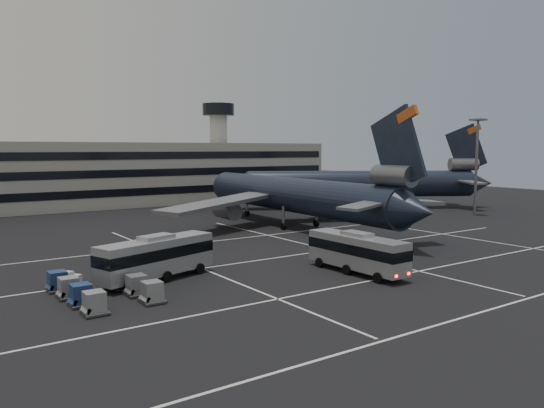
{
  "coord_description": "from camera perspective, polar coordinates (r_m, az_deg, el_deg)",
  "views": [
    {
      "loc": [
        -31.34,
        -45.7,
        12.72
      ],
      "look_at": [
        10.48,
        14.64,
        5.0
      ],
      "focal_mm": 35.0,
      "sensor_mm": 36.0,
      "label": 1
    }
  ],
  "objects": [
    {
      "name": "trijet_main",
      "position": [
        85.6,
        2.49,
        0.99
      ],
      "size": [
        47.4,
        57.64,
        18.08
      ],
      "rotation": [
        0.0,
        0.0,
        -0.05
      ],
      "color": "black",
      "rests_on": "ground"
    },
    {
      "name": "bus_near",
      "position": [
        54.95,
        9.12,
        -4.98
      ],
      "size": [
        3.27,
        12.11,
        4.25
      ],
      "rotation": [
        0.0,
        0.0,
        0.02
      ],
      "color": "#9EA0A7",
      "rests_on": "ground"
    },
    {
      "name": "trijet_far",
      "position": [
        114.73,
        9.97,
        2.27
      ],
      "size": [
        52.32,
        35.51,
        18.08
      ],
      "rotation": [
        0.0,
        0.0,
        1.04
      ],
      "color": "black",
      "rests_on": "ground"
    },
    {
      "name": "bus_far",
      "position": [
        52.52,
        -12.31,
        -5.45
      ],
      "size": [
        12.81,
        6.52,
        4.42
      ],
      "rotation": [
        0.0,
        0.0,
        1.88
      ],
      "color": "#9EA0A7",
      "rests_on": "ground"
    },
    {
      "name": "ground",
      "position": [
        56.85,
        -0.28,
        -6.92
      ],
      "size": [
        260.0,
        260.0,
        0.0
      ],
      "primitive_type": "plane",
      "color": "black",
      "rests_on": "ground"
    },
    {
      "name": "lightpole_right",
      "position": [
        108.01,
        21.17,
        5.12
      ],
      "size": [
        2.4,
        2.4,
        18.28
      ],
      "color": "slate",
      "rests_on": "ground"
    },
    {
      "name": "lane_markings",
      "position": [
        57.96,
        0.09,
        -6.67
      ],
      "size": [
        90.0,
        55.62,
        0.01
      ],
      "color": "silver",
      "rests_on": "ground"
    },
    {
      "name": "uld_cluster",
      "position": [
        48.37,
        -17.73,
        -8.46
      ],
      "size": [
        7.58,
        11.39,
        1.79
      ],
      "rotation": [
        0.0,
        0.0,
        0.08
      ],
      "color": "#2D2D30",
      "rests_on": "ground"
    },
    {
      "name": "tug_b",
      "position": [
        53.4,
        -20.94,
        -7.51
      ],
      "size": [
        2.29,
        2.46,
        1.36
      ],
      "rotation": [
        0.0,
        0.0,
        0.64
      ],
      "color": "beige",
      "rests_on": "ground"
    },
    {
      "name": "hills",
      "position": [
        222.65,
        -21.7,
        -0.82
      ],
      "size": [
        352.0,
        180.0,
        44.0
      ],
      "color": "#38332B",
      "rests_on": "ground"
    },
    {
      "name": "terminal",
      "position": [
        120.38,
        -21.07,
        2.84
      ],
      "size": [
        125.0,
        26.0,
        24.0
      ],
      "color": "gray",
      "rests_on": "ground"
    }
  ]
}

